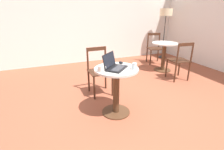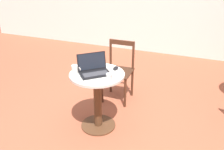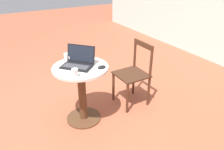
% 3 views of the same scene
% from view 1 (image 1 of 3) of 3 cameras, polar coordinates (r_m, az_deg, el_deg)
% --- Properties ---
extents(ground_plane, '(16.00, 16.00, 0.00)m').
position_cam_1_polar(ground_plane, '(2.86, 6.14, -12.66)').
color(ground_plane, '#9E5138').
extents(wall_back, '(9.40, 0.06, 2.70)m').
position_cam_1_polar(wall_back, '(5.45, -10.39, 18.11)').
color(wall_back, white).
rests_on(wall_back, ground_plane).
extents(cafe_table_near, '(0.66, 0.66, 0.75)m').
position_cam_1_polar(cafe_table_near, '(2.66, 1.39, -2.72)').
color(cafe_table_near, '#51331E').
rests_on(cafe_table_near, ground_plane).
extents(cafe_table_mid, '(0.66, 0.66, 0.75)m').
position_cam_1_polar(cafe_table_mid, '(4.84, 16.65, 7.25)').
color(cafe_table_mid, '#51331E').
rests_on(cafe_table_mid, ground_plane).
extents(chair_near_back, '(0.42, 0.42, 0.89)m').
position_cam_1_polar(chair_near_back, '(3.36, -4.18, 1.28)').
color(chair_near_back, '#472819').
rests_on(chair_near_back, ground_plane).
extents(chair_mid_front, '(0.46, 0.46, 0.89)m').
position_cam_1_polar(chair_mid_front, '(4.31, 21.25, 4.30)').
color(chair_mid_front, '#472819').
rests_on(chair_mid_front, ground_plane).
extents(chair_mid_back, '(0.51, 0.51, 0.89)m').
position_cam_1_polar(chair_mid_back, '(5.51, 13.72, 8.47)').
color(chair_mid_back, '#472819').
rests_on(chair_mid_back, ground_plane).
extents(floor_lamp, '(0.39, 0.39, 1.59)m').
position_cam_1_polar(floor_lamp, '(6.14, 17.22, 18.19)').
color(floor_lamp, '#333333').
rests_on(floor_lamp, ground_plane).
extents(laptop, '(0.43, 0.43, 0.22)m').
position_cam_1_polar(laptop, '(2.54, 0.82, 3.08)').
color(laptop, black).
rests_on(laptop, cafe_table_near).
extents(mouse, '(0.06, 0.10, 0.03)m').
position_cam_1_polar(mouse, '(2.80, 2.91, 4.12)').
color(mouse, black).
rests_on(mouse, cafe_table_near).
extents(mug, '(0.12, 0.08, 0.09)m').
position_cam_1_polar(mug, '(2.41, -3.53, 2.05)').
color(mug, silver).
rests_on(mug, cafe_table_near).
extents(drinking_glass, '(0.07, 0.07, 0.10)m').
position_cam_1_polar(drinking_glass, '(2.53, 7.27, 2.88)').
color(drinking_glass, silver).
rests_on(drinking_glass, cafe_table_near).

